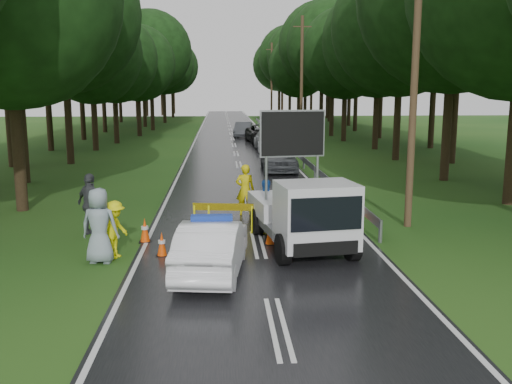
{
  "coord_description": "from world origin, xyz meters",
  "views": [
    {
      "loc": [
        -1.08,
        -16.4,
        4.6
      ],
      "look_at": [
        0.04,
        1.66,
        1.3
      ],
      "focal_mm": 40.0,
      "sensor_mm": 36.0,
      "label": 1
    }
  ],
  "objects": [
    {
      "name": "bystander_right",
      "position": [
        -4.31,
        -1.5,
        1.02
      ],
      "size": [
        1.08,
        0.79,
        2.03
      ],
      "primitive_type": "imported",
      "rotation": [
        0.0,
        0.0,
        2.99
      ],
      "color": "#83959D",
      "rests_on": "ground"
    },
    {
      "name": "cone_left_mid",
      "position": [
        -3.4,
        0.5,
        0.37
      ],
      "size": [
        0.36,
        0.36,
        0.75
      ],
      "color": "black",
      "rests_on": "ground"
    },
    {
      "name": "queue_car_third",
      "position": [
        2.6,
        31.9,
        0.79
      ],
      "size": [
        3.16,
        5.92,
        1.58
      ],
      "primitive_type": "imported",
      "rotation": [
        0.0,
        0.0,
        0.1
      ],
      "color": "black",
      "rests_on": "ground"
    },
    {
      "name": "utility_pole_far",
      "position": [
        5.2,
        54.0,
        5.06
      ],
      "size": [
        1.4,
        0.24,
        10.0
      ],
      "color": "#4E3724",
      "rests_on": "ground"
    },
    {
      "name": "police_sedan",
      "position": [
        -1.32,
        -2.63,
        0.69
      ],
      "size": [
        1.96,
        4.3,
        1.5
      ],
      "rotation": [
        0.0,
        0.0,
        3.02
      ],
      "color": "white",
      "rests_on": "ground"
    },
    {
      "name": "queue_car_first",
      "position": [
        2.17,
        15.32,
        0.82
      ],
      "size": [
        2.03,
        4.83,
        1.63
      ],
      "primitive_type": "imported",
      "rotation": [
        0.0,
        0.0,
        -0.02
      ],
      "color": "#45494E",
      "rests_on": "ground"
    },
    {
      "name": "queue_car_second",
      "position": [
        2.6,
        25.9,
        0.79
      ],
      "size": [
        2.28,
        5.44,
        1.57
      ],
      "primitive_type": "imported",
      "rotation": [
        0.0,
        0.0,
        0.02
      ],
      "color": "#919398",
      "rests_on": "ground"
    },
    {
      "name": "road",
      "position": [
        0.0,
        30.0,
        0.01
      ],
      "size": [
        7.0,
        140.0,
        0.02
      ],
      "primitive_type": "cube",
      "color": "black",
      "rests_on": "ground"
    },
    {
      "name": "ground",
      "position": [
        0.0,
        0.0,
        0.0
      ],
      "size": [
        160.0,
        160.0,
        0.0
      ],
      "primitive_type": "plane",
      "color": "#194714",
      "rests_on": "ground"
    },
    {
      "name": "work_truck",
      "position": [
        1.28,
        -0.5,
        1.06
      ],
      "size": [
        2.84,
        5.16,
        3.91
      ],
      "rotation": [
        0.0,
        0.0,
        0.15
      ],
      "color": "gray",
      "rests_on": "ground"
    },
    {
      "name": "bystander_left",
      "position": [
        -4.0,
        -1.06,
        0.8
      ],
      "size": [
        0.95,
        1.18,
        1.59
      ],
      "primitive_type": "imported",
      "rotation": [
        0.0,
        0.0,
        1.16
      ],
      "color": "#FDFC0D",
      "rests_on": "ground"
    },
    {
      "name": "cone_right",
      "position": [
        3.5,
        2.44,
        0.36
      ],
      "size": [
        0.35,
        0.35,
        0.73
      ],
      "color": "black",
      "rests_on": "ground"
    },
    {
      "name": "civilian",
      "position": [
        0.45,
        2.19,
        0.8
      ],
      "size": [
        0.93,
        0.81,
        1.61
      ],
      "primitive_type": "imported",
      "rotation": [
        0.0,
        0.0,
        0.3
      ],
      "color": "#18489D",
      "rests_on": "ground"
    },
    {
      "name": "utility_pole_near",
      "position": [
        5.2,
        2.0,
        5.06
      ],
      "size": [
        1.4,
        0.24,
        10.0
      ],
      "color": "#4E3724",
      "rests_on": "ground"
    },
    {
      "name": "cone_near_left",
      "position": [
        -2.74,
        -1.0,
        0.33
      ],
      "size": [
        0.33,
        0.33,
        0.69
      ],
      "color": "black",
      "rests_on": "ground"
    },
    {
      "name": "utility_pole_mid",
      "position": [
        5.2,
        28.0,
        5.06
      ],
      "size": [
        1.4,
        0.24,
        10.0
      ],
      "color": "#4E3724",
      "rests_on": "ground"
    },
    {
      "name": "queue_car_fourth",
      "position": [
        1.1,
        38.09,
        0.71
      ],
      "size": [
        2.07,
        4.49,
        1.42
      ],
      "primitive_type": "imported",
      "rotation": [
        0.0,
        0.0,
        -0.13
      ],
      "color": "#383A3F",
      "rests_on": "ground"
    },
    {
      "name": "cone_far",
      "position": [
        1.25,
        3.38,
        0.33
      ],
      "size": [
        0.32,
        0.32,
        0.68
      ],
      "color": "black",
      "rests_on": "ground"
    },
    {
      "name": "barrier",
      "position": [
        -0.8,
        1.36,
        0.75
      ],
      "size": [
        2.39,
        0.36,
        0.99
      ],
      "rotation": [
        0.0,
        0.0,
        -0.13
      ],
      "color": "#F9F80D",
      "rests_on": "ground"
    },
    {
      "name": "bystander_mid",
      "position": [
        -5.2,
        1.5,
        0.99
      ],
      "size": [
        1.2,
        1.12,
        1.98
      ],
      "primitive_type": "imported",
      "rotation": [
        0.0,
        0.0,
        2.44
      ],
      "color": "#3F4147",
      "rests_on": "ground"
    },
    {
      "name": "officer",
      "position": [
        -0.21,
        4.04,
        0.95
      ],
      "size": [
        0.72,
        0.5,
        1.89
      ],
      "primitive_type": "imported",
      "rotation": [
        0.0,
        0.0,
        3.07
      ],
      "color": "yellow",
      "rests_on": "ground"
    },
    {
      "name": "guardrail",
      "position": [
        3.7,
        29.67,
        0.55
      ],
      "size": [
        0.12,
        60.06,
        0.7
      ],
      "color": "gray",
      "rests_on": "ground"
    },
    {
      "name": "cone_center",
      "position": [
        0.37,
        0.0,
        0.36
      ],
      "size": [
        0.35,
        0.35,
        0.75
      ],
      "color": "black",
      "rests_on": "ground"
    }
  ]
}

